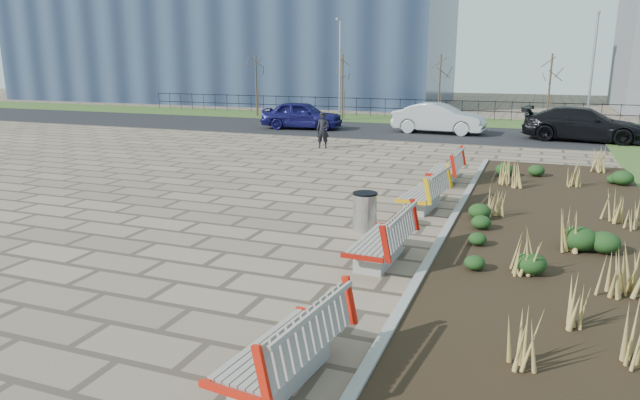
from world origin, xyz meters
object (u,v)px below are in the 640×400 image
at_px(litter_bin, 365,212).
at_px(lamp_east, 592,73).
at_px(pedestrian, 323,130).
at_px(car_silver, 439,118).
at_px(bench_b, 380,237).
at_px(bench_d, 445,167).
at_px(lamp_west, 340,71).
at_px(car_blue, 302,115).
at_px(bench_c, 423,190).
at_px(car_black, 583,124).
at_px(bench_a, 282,343).

height_order(litter_bin, lamp_east, lamp_east).
distance_m(pedestrian, car_silver, 7.77).
xyz_separation_m(bench_b, car_silver, (-2.21, 19.74, 0.29)).
bearing_deg(bench_b, bench_d, 92.02).
distance_m(lamp_west, lamp_east, 14.00).
height_order(car_blue, lamp_east, lamp_east).
bearing_deg(bench_b, lamp_west, 112.75).
relative_size(litter_bin, lamp_east, 0.14).
distance_m(bench_b, car_silver, 19.86).
xyz_separation_m(bench_c, litter_bin, (-0.84, -2.33, -0.07)).
relative_size(bench_d, litter_bin, 2.45).
bearing_deg(car_black, car_blue, 97.44).
relative_size(litter_bin, lamp_west, 0.14).
height_order(bench_b, car_black, car_black).
bearing_deg(bench_b, pedestrian, 116.97).
bearing_deg(car_black, lamp_east, 0.73).
height_order(bench_c, bench_d, same).
xyz_separation_m(bench_a, car_black, (4.55, 23.65, 0.30)).
bearing_deg(car_black, car_silver, 92.19).
relative_size(bench_d, car_black, 0.39).
relative_size(bench_a, pedestrian, 1.36).
bearing_deg(lamp_west, lamp_east, 0.00).
bearing_deg(lamp_west, bench_c, -65.32).
relative_size(bench_d, lamp_east, 0.35).
xyz_separation_m(bench_b, lamp_west, (-9.00, 23.78, 2.54)).
relative_size(pedestrian, car_blue, 0.35).
distance_m(bench_d, lamp_west, 18.62).
xyz_separation_m(bench_a, bench_c, (0.00, 8.60, 0.00)).
bearing_deg(bench_c, lamp_west, 120.12).
bearing_deg(pedestrian, car_blue, 106.63).
height_order(bench_b, litter_bin, bench_b).
distance_m(bench_b, bench_c, 4.19).
bearing_deg(litter_bin, pedestrian, 115.04).
xyz_separation_m(bench_c, car_black, (4.55, 15.05, 0.30)).
bearing_deg(bench_d, lamp_west, 119.74).
relative_size(bench_c, bench_d, 1.00).
relative_size(bench_d, lamp_west, 0.35).
bearing_deg(bench_d, pedestrian, 139.26).
bearing_deg(bench_c, car_blue, 128.20).
bearing_deg(car_blue, bench_d, -146.97).
bearing_deg(bench_c, bench_b, -84.56).
bearing_deg(car_blue, lamp_east, -78.76).
xyz_separation_m(bench_c, bench_d, (0.00, 3.48, 0.00)).
bearing_deg(car_blue, litter_bin, -160.20).
bearing_deg(bench_a, litter_bin, 104.30).
height_order(bench_d, car_blue, car_blue).
height_order(litter_bin, car_black, car_black).
xyz_separation_m(litter_bin, car_silver, (-1.37, 17.88, 0.36)).
bearing_deg(bench_b, car_silver, 98.40).
distance_m(bench_a, pedestrian, 18.40).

